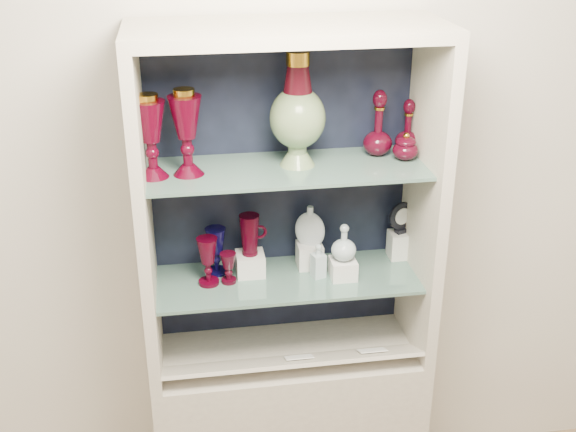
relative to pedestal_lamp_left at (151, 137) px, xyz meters
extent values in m
cube|color=beige|center=(0.44, 0.22, -0.21)|extent=(3.50, 0.02, 2.80)
cube|color=#BDB3A0|center=(0.44, 0.00, -1.23)|extent=(1.00, 0.40, 0.75)
cube|color=black|center=(0.44, 0.19, -0.28)|extent=(0.98, 0.02, 1.15)
cube|color=#BDB3A0|center=(-0.04, 0.00, -0.28)|extent=(0.04, 0.40, 1.15)
cube|color=#BDB3A0|center=(0.92, 0.00, -0.28)|extent=(0.04, 0.40, 1.15)
cube|color=#BDB3A0|center=(0.44, 0.00, 0.31)|extent=(1.00, 0.40, 0.04)
cube|color=slate|center=(0.44, 0.02, -0.56)|extent=(0.92, 0.34, 0.01)
cube|color=slate|center=(0.44, 0.02, -0.14)|extent=(0.92, 0.34, 0.01)
cube|color=#BDB3A0|center=(0.44, -0.11, -0.83)|extent=(0.92, 0.17, 0.09)
cube|color=white|center=(0.73, -0.11, -0.81)|extent=(0.10, 0.06, 0.03)
cube|color=white|center=(0.46, -0.11, -0.81)|extent=(0.10, 0.06, 0.03)
cube|color=silver|center=(0.31, 0.07, -0.52)|extent=(0.10, 0.10, 0.08)
cube|color=silver|center=(0.53, 0.09, -0.51)|extent=(0.09, 0.09, 0.09)
cube|color=silver|center=(0.63, -0.01, -0.52)|extent=(0.09, 0.09, 0.07)
cube|color=silver|center=(0.88, 0.11, -0.51)|extent=(0.08, 0.08, 0.10)
camera|label=1|loc=(0.09, -2.20, 0.72)|focal=45.00mm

